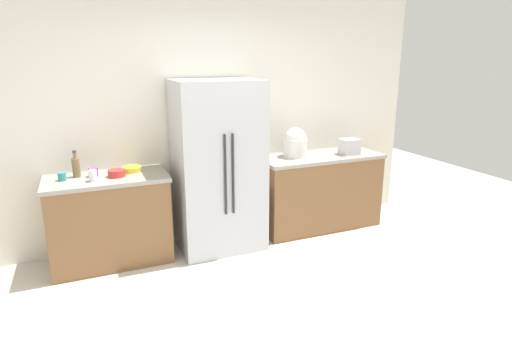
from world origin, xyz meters
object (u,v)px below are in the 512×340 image
bottle_a (76,167)px  cup_c (93,172)px  rice_cooker (295,143)px  cup_b (93,176)px  refrigerator (218,166)px  toaster (349,147)px  bowl_a (132,169)px  bowl_b (117,173)px  cup_a (62,176)px

bottle_a → cup_c: bearing=-16.7°
rice_cooker → cup_b: rice_cooker is taller
refrigerator → toaster: refrigerator is taller
toaster → bowl_a: (-2.48, 0.19, -0.07)m
cup_b → bowl_a: cup_b is taller
cup_b → bowl_b: 0.23m
refrigerator → toaster: bearing=-1.0°
rice_cooker → bowl_a: rice_cooker is taller
cup_a → refrigerator: bearing=-3.2°
toaster → cup_a: size_ratio=2.67×
rice_cooker → bottle_a: (-2.34, 0.05, -0.06)m
cup_c → bowl_b: (0.21, -0.09, -0.01)m
cup_a → cup_b: size_ratio=0.73×
cup_c → rice_cooker: bearing=-0.2°
toaster → bottle_a: bearing=176.4°
cup_a → bottle_a: bearing=31.3°
bottle_a → cup_a: bottle_a is taller
cup_c → bowl_b: bearing=-22.9°
toaster → cup_c: (-2.84, 0.14, -0.05)m
bowl_a → cup_b: bearing=-150.2°
rice_cooker → refrigerator: bearing=-173.5°
rice_cooker → cup_c: size_ratio=3.84×
cup_a → bowl_a: (0.64, 0.08, -0.01)m
toaster → bottle_a: 3.00m
rice_cooker → bowl_b: rice_cooker is taller
bowl_b → cup_a: bearing=173.5°
toaster → bowl_a: 2.49m
bottle_a → bowl_b: bearing=-20.4°
refrigerator → cup_c: bearing=174.6°
refrigerator → cup_b: size_ratio=16.79×
cup_b → cup_c: size_ratio=1.22×
toaster → bowl_b: toaster is taller
cup_a → cup_c: (0.28, 0.03, 0.00)m
cup_c → bowl_b: size_ratio=0.54×
cup_b → bowl_a: 0.43m
cup_b → bowl_b: bearing=20.4°
bottle_a → cup_b: 0.26m
bottle_a → bowl_a: size_ratio=1.34×
cup_a → cup_c: 0.28m
cup_a → cup_c: cup_c is taller
bowl_a → bowl_b: bowl_b is taller
refrigerator → bottle_a: (-1.37, 0.16, 0.10)m
rice_cooker → cup_b: 2.21m
cup_a → cup_b: 0.30m
rice_cooker → bowl_b: (-1.98, -0.08, -0.12)m
cup_c → cup_a: bearing=-173.2°
toaster → rice_cooker: size_ratio=0.61×
rice_cooker → cup_a: (-2.46, -0.03, -0.12)m
bowl_a → cup_c: bearing=-173.1°
rice_cooker → bottle_a: size_ratio=1.30×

